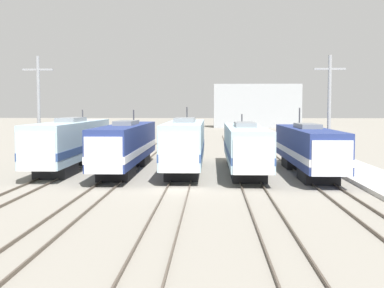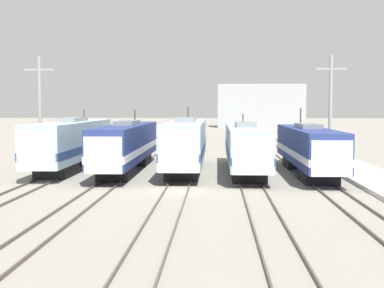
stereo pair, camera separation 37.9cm
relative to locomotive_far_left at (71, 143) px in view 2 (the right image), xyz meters
name	(u,v)px [view 2 (the right image)]	position (x,y,z in m)	size (l,w,h in m)	color
ground_plane	(178,189)	(9.65, -9.84, -2.24)	(400.00, 400.00, 0.00)	gray
rail_pair_far_left	(30,187)	(0.00, -9.84, -2.17)	(1.50, 120.00, 0.15)	#4C4238
rail_pair_center_left	(104,187)	(4.83, -9.84, -2.17)	(1.51, 120.00, 0.15)	#4C4238
rail_pair_center	(178,188)	(9.65, -9.84, -2.17)	(1.51, 120.00, 0.15)	#4C4238
rail_pair_center_right	(253,188)	(14.48, -9.84, -2.17)	(1.51, 120.00, 0.15)	#4C4238
rail_pair_far_right	(329,189)	(19.31, -9.84, -2.17)	(1.50, 120.00, 0.15)	#4C4238
locomotive_far_left	(71,143)	(0.00, 0.00, 0.00)	(2.92, 18.40, 5.00)	#232326
locomotive_center_left	(126,145)	(4.83, -1.01, -0.11)	(2.75, 19.02, 4.99)	black
locomotive_center	(185,145)	(9.65, -1.32, 0.01)	(2.92, 16.73, 5.25)	#232326
locomotive_center_right	(246,147)	(14.48, -1.30, -0.16)	(2.89, 18.57, 4.63)	#232326
locomotive_far_right	(309,149)	(19.31, -2.40, -0.19)	(2.82, 17.51, 5.18)	black
catenary_tower_left	(40,109)	(-3.06, 1.49, 2.81)	(2.63, 0.30, 9.59)	gray
catenary_tower_right	(330,109)	(21.71, 1.49, 2.81)	(2.63, 0.30, 9.59)	gray
depot_building	(260,106)	(23.06, 90.48, 3.09)	(21.27, 9.30, 10.66)	#9EA3A8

